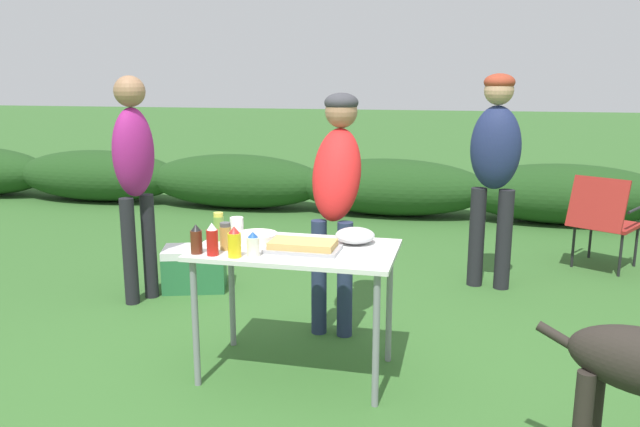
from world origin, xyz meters
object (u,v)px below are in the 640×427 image
paper_cup_stack (237,226)px  mayo_bottle (253,245)px  standing_person_in_dark_puffer (495,158)px  spice_jar (226,236)px  bbq_sauce_bottle (196,240)px  standing_person_in_olive_jacket (337,182)px  folding_table (296,261)px  standing_person_in_red_jacket (134,166)px  cooler_box (195,268)px  ketchup_bottle (212,240)px  camp_chair_green_behind_table (603,218)px  food_tray (303,246)px  plate_stack (257,237)px  mustard_bottle (234,243)px  mixing_bowl (355,236)px  relish_jar (219,227)px

paper_cup_stack → mayo_bottle: (0.25, -0.42, 0.01)m
paper_cup_stack → standing_person_in_dark_puffer: standing_person_in_dark_puffer is taller
spice_jar → standing_person_in_dark_puffer: (1.47, 1.93, 0.23)m
bbq_sauce_bottle → standing_person_in_olive_jacket: bearing=58.6°
folding_table → standing_person_in_red_jacket: size_ratio=0.66×
spice_jar → mayo_bottle: bearing=-26.7°
paper_cup_stack → folding_table: bearing=-26.2°
bbq_sauce_bottle → cooler_box: bearing=115.7°
ketchup_bottle → camp_chair_green_behind_table: (2.46, 2.75, -0.36)m
food_tray → folding_table: bearing=135.3°
plate_stack → cooler_box: bearing=129.4°
mustard_bottle → cooler_box: bearing=122.1°
mixing_bowl → cooler_box: 1.90m
mayo_bottle → food_tray: bearing=35.6°
standing_person_in_red_jacket → ketchup_bottle: bearing=-113.0°
bbq_sauce_bottle → spice_jar: 0.16m
spice_jar → camp_chair_green_behind_table: 3.60m
folding_table → standing_person_in_olive_jacket: 0.78m
food_tray → camp_chair_green_behind_table: camp_chair_green_behind_table is taller
plate_stack → relish_jar: relish_jar is taller
folding_table → mustard_bottle: mustard_bottle is taller
folding_table → mixing_bowl: 0.37m
food_tray → paper_cup_stack: size_ratio=3.83×
ketchup_bottle → standing_person_in_olive_jacket: standing_person_in_olive_jacket is taller
ketchup_bottle → bbq_sauce_bottle: bearing=172.3°
food_tray → plate_stack: (-0.31, 0.15, -0.00)m
food_tray → standing_person_in_dark_puffer: (1.05, 1.86, 0.27)m
spice_jar → standing_person_in_red_jacket: size_ratio=0.09×
standing_person_in_dark_puffer → standing_person_in_red_jacket: (-2.56, -0.93, -0.02)m
mixing_bowl → relish_jar: relish_jar is taller
mixing_bowl → relish_jar: bearing=-171.3°
plate_stack → standing_person_in_dark_puffer: (1.36, 1.71, 0.28)m
mayo_bottle → standing_person_in_dark_puffer: 2.40m
standing_person_in_olive_jacket → standing_person_in_red_jacket: bearing=175.3°
food_tray → standing_person_in_red_jacket: (-1.51, 0.93, 0.26)m
folding_table → standing_person_in_dark_puffer: bearing=58.6°
bbq_sauce_bottle → ketchup_bottle: bearing=-7.7°
standing_person_in_red_jacket → spice_jar: bearing=-109.1°
relish_jar → paper_cup_stack: bearing=70.4°
paper_cup_stack → camp_chair_green_behind_table: paper_cup_stack is taller
food_tray → cooler_box: food_tray is taller
mustard_bottle → folding_table: bearing=43.5°
relish_jar → standing_person_in_olive_jacket: bearing=49.0°
ketchup_bottle → standing_person_in_dark_puffer: 2.54m
relish_jar → spice_jar: bearing=-57.7°
standing_person_in_red_jacket → cooler_box: bearing=-17.6°
spice_jar → mixing_bowl: bearing=24.1°
ketchup_bottle → cooler_box: bearing=118.5°
plate_stack → mustard_bottle: size_ratio=1.44×
bbq_sauce_bottle → mayo_bottle: 0.31m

